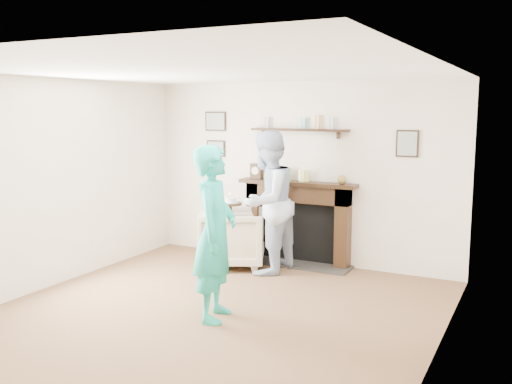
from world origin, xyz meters
TOP-DOWN VIEW (x-y plane):
  - ground at (0.00, 0.00)m, footprint 5.00×5.00m
  - room_shell at (-0.00, 0.69)m, footprint 4.54×5.02m
  - armchair at (-0.73, 1.87)m, footprint 1.14×1.13m
  - man at (-0.17, 1.80)m, footprint 0.78×0.97m
  - woman at (0.08, 0.06)m, footprint 0.59×0.74m
  - pedestal_table at (-0.70, 1.74)m, footprint 0.32×0.32m

SIDE VIEW (x-z plane):
  - ground at x=0.00m, z-range 0.00..0.00m
  - armchair at x=-0.73m, z-range -0.39..0.39m
  - man at x=-0.17m, z-range -0.93..0.93m
  - woman at x=0.08m, z-range -0.89..0.89m
  - pedestal_table at x=-0.70m, z-range 0.12..1.15m
  - room_shell at x=0.00m, z-range 0.36..2.88m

